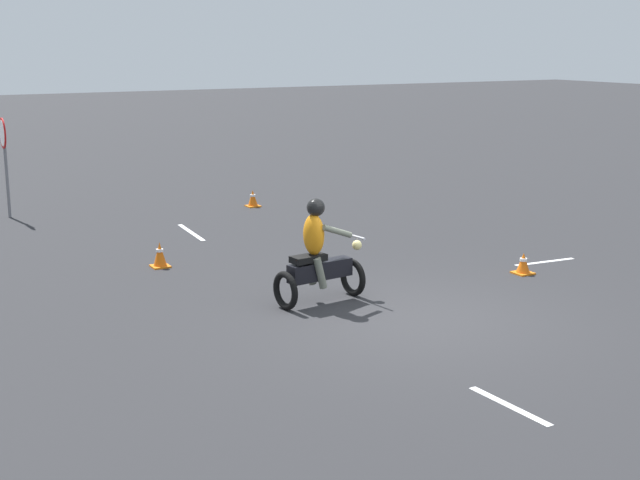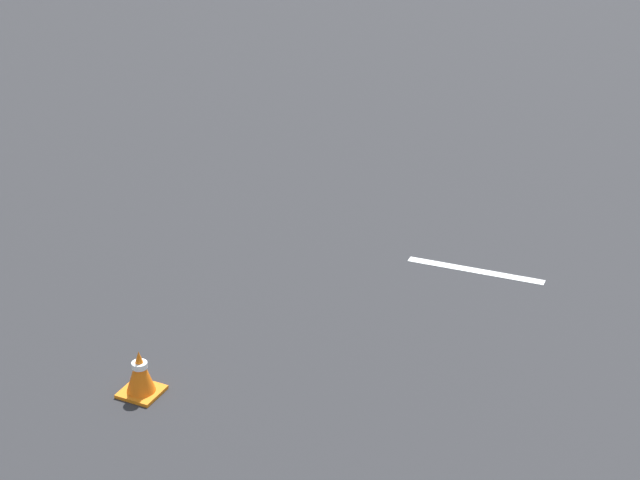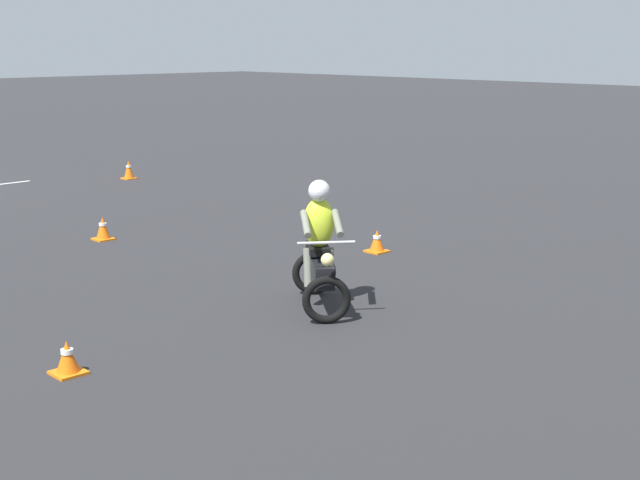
{
  "view_description": "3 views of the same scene",
  "coord_description": "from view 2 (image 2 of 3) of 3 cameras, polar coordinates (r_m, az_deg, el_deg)",
  "views": [
    {
      "loc": [
        -10.25,
        7.34,
        4.01
      ],
      "look_at": [
        1.42,
        0.84,
        1.0
      ],
      "focal_mm": 50.0,
      "sensor_mm": 36.0,
      "label": 1
    },
    {
      "loc": [
        -8.62,
        3.01,
        5.75
      ],
      "look_at": [
        -0.03,
        7.23,
        0.9
      ],
      "focal_mm": 70.0,
      "sensor_mm": 36.0,
      "label": 2
    },
    {
      "loc": [
        6.17,
        21.56,
        3.36
      ],
      "look_at": [
        -1.48,
        13.63,
        0.9
      ],
      "focal_mm": 50.0,
      "sensor_mm": 36.0,
      "label": 3
    }
  ],
  "objects": [
    {
      "name": "traffic_cone_mid_left",
      "position": [
        10.31,
        -8.23,
        -6.05
      ],
      "size": [
        0.32,
        0.32,
        0.4
      ],
      "color": "orange",
      "rests_on": "ground"
    },
    {
      "name": "lane_stripe_n",
      "position": [
        12.23,
        7.13,
        -1.39
      ],
      "size": [
        0.22,
        1.36,
        0.01
      ],
      "primitive_type": "cube",
      "rotation": [
        0.0,
        0.0,
        3.23
      ],
      "color": "silver",
      "rests_on": "ground"
    }
  ]
}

